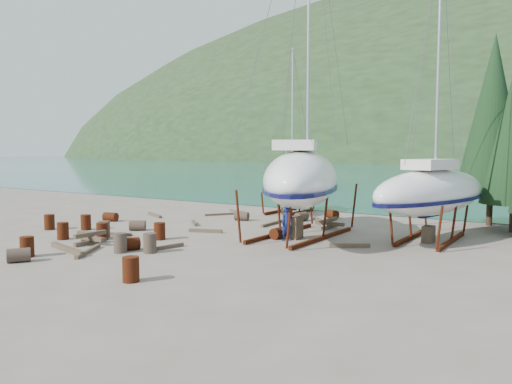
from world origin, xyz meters
The scene contains 43 objects.
ground centered at (0.00, 0.00, 0.00)m, with size 600.00×600.00×0.00m, color #6A6154.
far_house_left centered at (-60.00, 190.00, 2.92)m, with size 6.60×5.60×5.60m.
far_house_center centered at (-20.00, 190.00, 2.92)m, with size 6.60×5.60×5.60m.
cypress_back_left centered at (11.00, 14.00, 6.66)m, with size 4.14×4.14×11.50m.
moored_boat_left centered at (-30.00, 60.00, 0.39)m, with size 2.00×5.00×6.05m.
moored_boat_far centered at (-8.00, 110.00, 0.39)m, with size 2.00×5.00×6.05m.
large_sailboat_near centered at (3.42, 4.03, 3.16)m, with size 8.40×12.85×19.61m.
large_sailboat_far centered at (9.41, 6.66, 2.52)m, with size 4.97×10.13×15.42m.
small_sailboat_shore centered at (-2.16, 12.54, 1.96)m, with size 3.42×7.71×11.91m.
worker centered at (3.32, 2.71, 0.89)m, with size 0.65×0.42×1.78m, color navy.
drum_0 centered at (-9.91, -1.76, 0.44)m, with size 0.58×0.58×0.88m, color #561D0E.
drum_1 centered at (-3.36, -7.58, 0.29)m, with size 0.58×0.58×0.88m, color #2D2823.
drum_2 centered at (-9.69, 2.48, 0.29)m, with size 0.58×0.58×0.88m, color #561D0E.
drum_3 centered at (-4.03, -6.79, 0.44)m, with size 0.58×0.58×0.88m, color #561D0E.
drum_4 centered at (1.66, 11.65, 0.29)m, with size 0.58×0.58×0.88m, color #561D0E.
drum_5 centered at (-0.26, -3.27, 0.44)m, with size 0.58×0.58×0.88m, color #2D2823.
drum_6 centered at (2.64, 3.01, 0.29)m, with size 0.58×0.58×0.88m, color #561D0E.
drum_7 centered at (2.79, -7.17, 0.44)m, with size 0.58×0.58×0.88m, color #561D0E.
drum_8 centered at (-8.08, -0.66, 0.44)m, with size 0.58×0.58×0.88m, color #561D0E.
drum_9 centered at (-2.82, 7.46, 0.29)m, with size 0.58×0.58×0.88m, color #2D2823.
drum_10 centered at (-4.67, -2.29, 0.44)m, with size 0.58×0.58×0.88m, color #561D0E.
drum_11 centered at (0.54, 9.41, 0.29)m, with size 0.58×0.58×0.88m, color #2D2823.
drum_12 centered at (-1.47, -3.36, 0.29)m, with size 0.58×0.58×0.88m, color #561D0E.
drum_13 centered at (-6.46, -3.31, 0.44)m, with size 0.58×0.58×0.88m, color #561D0E.
drum_14 centered at (-2.27, -0.62, 0.44)m, with size 0.58×0.58×0.88m, color #561D0E.
drum_15 centered at (-5.42, 0.82, 0.29)m, with size 0.58×0.58×0.88m, color #2D2823.
drum_16 centered at (-5.07, -1.82, 0.44)m, with size 0.58×0.58×0.88m, color #2D2823.
drum_17 centered at (-1.39, -3.97, 0.44)m, with size 0.58×0.58×0.88m, color #2D2823.
timber_0 centered at (-5.44, 9.05, 0.07)m, with size 0.14×2.89×0.14m, color brown.
timber_1 centered at (6.70, 2.75, 0.10)m, with size 0.19×1.89×0.19m, color brown.
timber_2 centered at (-9.06, 5.79, 0.09)m, with size 0.19×2.42×0.19m, color brown.
timber_3 centered at (-5.83, -1.22, 0.07)m, with size 0.15×3.27×0.15m, color brown.
timber_4 centered at (-4.29, 4.44, 0.09)m, with size 0.17×1.74×0.17m, color brown.
timber_5 centered at (-2.52, -4.83, 0.08)m, with size 0.16×2.74×0.16m, color brown.
timber_6 centered at (1.38, 10.06, 0.10)m, with size 0.19×2.05×0.19m, color brown.
timber_7 centered at (-0.28, -2.13, 0.09)m, with size 0.17×1.73×0.17m, color brown.
timber_8 centered at (-1.74, 2.43, 0.09)m, with size 0.19×1.93×0.19m, color brown.
timber_9 centered at (-5.40, 10.72, 0.08)m, with size 0.15×2.29×0.15m, color brown.
timber_10 centered at (-0.18, 7.10, 0.08)m, with size 0.16×2.87×0.16m, color brown.
timber_12 centered at (-5.93, -2.40, 0.08)m, with size 0.17×2.15×0.17m, color brown.
timber_16 centered at (-3.57, -5.14, 0.11)m, with size 0.23×3.26×0.23m, color brown.
timber_pile_fore centered at (-4.16, -3.42, 0.30)m, with size 1.80×1.80×0.60m.
timber_pile_aft centered at (3.44, 7.50, 0.30)m, with size 1.80×1.80×0.60m.
Camera 1 is at (15.80, -18.93, 4.53)m, focal length 35.00 mm.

